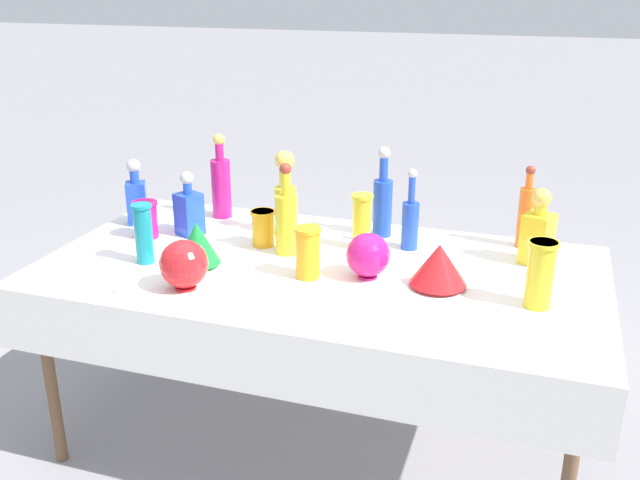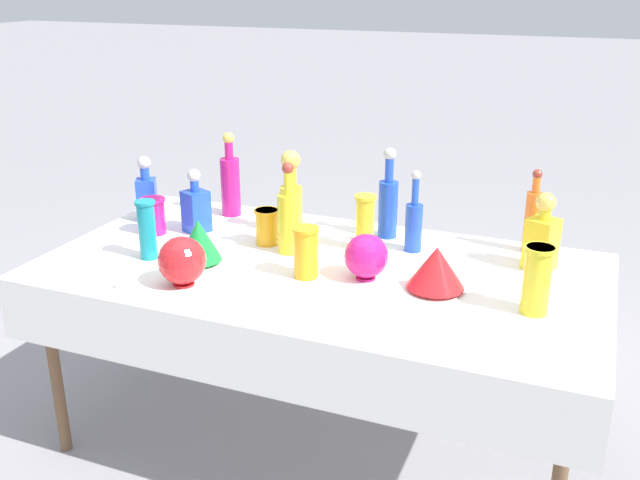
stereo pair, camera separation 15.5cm
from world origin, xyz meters
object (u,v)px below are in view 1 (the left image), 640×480
object	(u,v)px
tall_bottle_1	(383,201)
cardboard_box_behind_right	(378,308)
tall_bottle_4	(526,214)
slender_vase_1	(146,218)
slender_vase_4	(362,220)
round_bowl_1	(368,255)
tall_bottle_5	(221,184)
round_bowl_0	(184,264)
tall_bottle_0	(410,221)
fluted_vase_1	(197,243)
square_decanter_0	(136,197)
square_decanter_1	(538,232)
slender_vase_3	(308,251)
tall_bottle_2	(286,220)
slender_vase_2	(541,272)
square_decanter_2	(189,210)
cardboard_box_behind_left	(471,305)
tall_bottle_3	(285,197)
fluted_vase_0	(439,264)
slender_vase_5	(263,227)
slender_vase_0	(143,232)

from	to	relation	value
tall_bottle_1	cardboard_box_behind_right	world-z (taller)	tall_bottle_1
tall_bottle_4	slender_vase_1	distance (m)	1.49
slender_vase_4	round_bowl_1	world-z (taller)	slender_vase_4
tall_bottle_5	round_bowl_0	world-z (taller)	tall_bottle_5
tall_bottle_0	fluted_vase_1	distance (m)	0.81
tall_bottle_5	square_decanter_0	world-z (taller)	tall_bottle_5
square_decanter_1	slender_vase_3	world-z (taller)	square_decanter_1
tall_bottle_2	slender_vase_3	size ratio (longest dim) A/B	1.92
tall_bottle_0	slender_vase_4	size ratio (longest dim) A/B	1.46
round_bowl_1	square_decanter_1	bearing A→B (deg)	30.09
slender_vase_2	round_bowl_0	distance (m)	1.16
tall_bottle_0	square_decanter_0	distance (m)	1.15
square_decanter_1	round_bowl_0	distance (m)	1.26
square_decanter_1	round_bowl_1	world-z (taller)	square_decanter_1
tall_bottle_4	slender_vase_1	size ratio (longest dim) A/B	2.18
square_decanter_2	cardboard_box_behind_left	distance (m)	1.55
slender_vase_3	square_decanter_1	bearing A→B (deg)	26.95
round_bowl_1	cardboard_box_behind_left	size ratio (longest dim) A/B	0.28
slender_vase_1	round_bowl_1	size ratio (longest dim) A/B	0.92
tall_bottle_5	slender_vase_4	xyz separation A→B (m)	(0.68, -0.18, -0.03)
round_bowl_1	cardboard_box_behind_left	world-z (taller)	round_bowl_1
tall_bottle_5	round_bowl_0	distance (m)	0.76
tall_bottle_3	square_decanter_0	distance (m)	0.64
slender_vase_2	round_bowl_0	size ratio (longest dim) A/B	1.29
tall_bottle_5	cardboard_box_behind_right	bearing A→B (deg)	44.63
fluted_vase_1	tall_bottle_1	bearing A→B (deg)	42.92
fluted_vase_0	slender_vase_5	bearing A→B (deg)	165.89
slender_vase_2	square_decanter_0	bearing A→B (deg)	169.49
round_bowl_1	tall_bottle_1	bearing A→B (deg)	97.10
slender_vase_4	slender_vase_5	distance (m)	0.38
tall_bottle_5	square_decanter_2	size ratio (longest dim) A/B	1.39
slender_vase_3	cardboard_box_behind_right	distance (m)	1.30
tall_bottle_1	tall_bottle_2	distance (m)	0.42
slender_vase_0	slender_vase_3	size ratio (longest dim) A/B	1.22
slender_vase_4	cardboard_box_behind_left	xyz separation A→B (m)	(0.36, 0.84, -0.69)
tall_bottle_0	slender_vase_2	world-z (taller)	tall_bottle_0
cardboard_box_behind_left	square_decanter_0	bearing A→B (deg)	-147.42
cardboard_box_behind_right	tall_bottle_2	bearing A→B (deg)	-100.20
square_decanter_2	fluted_vase_0	xyz separation A→B (m)	(1.04, -0.20, -0.02)
square_decanter_2	square_decanter_0	bearing A→B (deg)	169.50
tall_bottle_4	slender_vase_3	distance (m)	0.88
square_decanter_1	fluted_vase_1	size ratio (longest dim) A/B	1.73
slender_vase_1	slender_vase_4	bearing A→B (deg)	9.81
tall_bottle_0	fluted_vase_0	distance (m)	0.36
slender_vase_4	slender_vase_0	bearing A→B (deg)	-151.95
square_decanter_1	square_decanter_0	bearing A→B (deg)	-177.61
slender_vase_3	round_bowl_1	bearing A→B (deg)	17.37
tall_bottle_0	fluted_vase_0	size ratio (longest dim) A/B	1.62
cardboard_box_behind_right	tall_bottle_1	bearing A→B (deg)	-76.70
slender_vase_4	tall_bottle_4	bearing A→B (deg)	20.29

